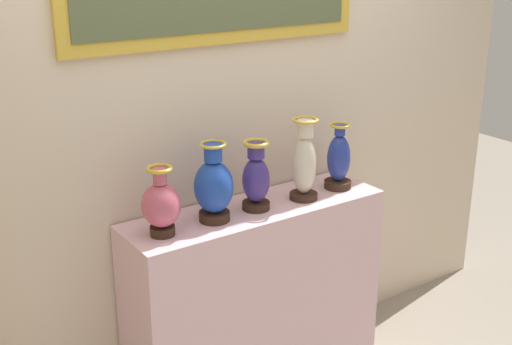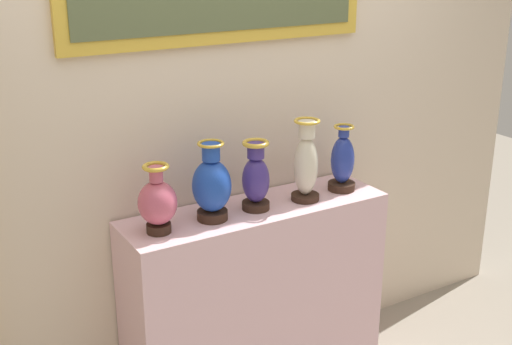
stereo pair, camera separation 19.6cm
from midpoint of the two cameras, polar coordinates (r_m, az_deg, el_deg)
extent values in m
cube|color=beige|center=(3.49, -1.63, -10.58)|extent=(1.36, 0.39, 1.00)
cube|color=beige|center=(3.33, -4.21, 6.79)|extent=(3.90, 0.10, 3.04)
cylinder|color=#382319|center=(3.01, -9.83, -4.91)|extent=(0.11, 0.11, 0.04)
ellipsoid|color=#CC5972|center=(2.97, -9.96, -2.78)|extent=(0.18, 0.18, 0.20)
cylinder|color=#CC5972|center=(2.92, -10.11, -0.34)|extent=(0.06, 0.06, 0.07)
torus|color=gold|center=(2.91, -10.15, 0.30)|extent=(0.12, 0.12, 0.02)
cylinder|color=#382319|center=(3.13, -5.36, -3.73)|extent=(0.14, 0.14, 0.04)
ellipsoid|color=#1E47B2|center=(3.08, -5.44, -1.24)|extent=(0.18, 0.18, 0.25)
cylinder|color=#1E47B2|center=(3.02, -5.54, 1.66)|extent=(0.08, 0.08, 0.08)
torus|color=gold|center=(3.01, -5.56, 2.38)|extent=(0.12, 0.12, 0.01)
cylinder|color=#382319|center=(3.25, -1.73, -2.83)|extent=(0.13, 0.13, 0.04)
ellipsoid|color=#3F2D7F|center=(3.20, -1.75, -0.67)|extent=(0.13, 0.13, 0.22)
cylinder|color=#3F2D7F|center=(3.15, -1.78, 1.87)|extent=(0.08, 0.08, 0.07)
torus|color=gold|center=(3.14, -1.78, 2.50)|extent=(0.13, 0.13, 0.02)
cylinder|color=#382319|center=(3.38, 2.41, -2.01)|extent=(0.14, 0.14, 0.03)
ellipsoid|color=beige|center=(3.32, 2.45, 0.61)|extent=(0.12, 0.12, 0.30)
cylinder|color=beige|center=(3.27, 2.50, 3.76)|extent=(0.08, 0.08, 0.08)
torus|color=gold|center=(3.26, 2.51, 4.46)|extent=(0.13, 0.13, 0.01)
cylinder|color=#382319|center=(3.54, 5.40, -1.02)|extent=(0.14, 0.14, 0.04)
ellipsoid|color=#263899|center=(3.49, 5.47, 1.20)|extent=(0.12, 0.12, 0.25)
cylinder|color=#263899|center=(3.44, 5.55, 3.59)|extent=(0.06, 0.06, 0.05)
torus|color=gold|center=(3.44, 5.56, 4.01)|extent=(0.11, 0.11, 0.01)
camera|label=1|loc=(0.10, -91.75, -0.61)|focal=46.97mm
camera|label=2|loc=(0.10, 88.25, 0.61)|focal=46.97mm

